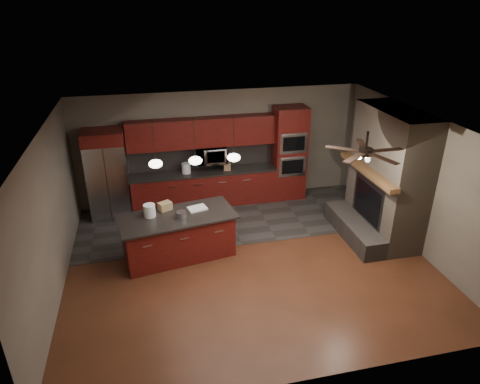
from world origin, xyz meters
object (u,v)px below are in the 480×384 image
object	(u,v)px
kitchen_island	(178,236)
paint_tray	(197,208)
refrigerator	(108,175)
paint_can	(181,215)
counter_bucket	(186,168)
white_bucket	(150,211)
cardboard_box	(165,206)
counter_box	(227,167)
oven_tower	(289,153)
microwave	(211,155)

from	to	relation	value
kitchen_island	paint_tray	size ratio (longest dim) A/B	6.59
refrigerator	paint_can	world-z (taller)	refrigerator
paint_can	counter_bucket	distance (m)	2.33
white_bucket	paint_tray	world-z (taller)	white_bucket
paint_tray	counter_bucket	size ratio (longest dim) A/B	1.49
refrigerator	paint_tray	size ratio (longest dim) A/B	5.78
refrigerator	cardboard_box	world-z (taller)	refrigerator
counter_box	paint_tray	bearing A→B (deg)	-102.66
white_bucket	oven_tower	bearing A→B (deg)	30.56
refrigerator	counter_bucket	distance (m)	1.83
kitchen_island	oven_tower	bearing A→B (deg)	26.16
counter_box	white_bucket	bearing A→B (deg)	-118.88
paint_tray	counter_box	xyz separation A→B (m)	(1.01, 1.96, 0.05)
paint_tray	paint_can	bearing A→B (deg)	-153.90
white_bucket	counter_box	xyz separation A→B (m)	(1.95, 2.05, -0.05)
white_bucket	microwave	bearing A→B (deg)	53.86
microwave	paint_can	xyz separation A→B (m)	(-0.98, -2.35, -0.32)
oven_tower	paint_can	world-z (taller)	oven_tower
oven_tower	counter_box	bearing A→B (deg)	-178.47
oven_tower	paint_can	distance (m)	3.74
oven_tower	paint_tray	distance (m)	3.30
counter_bucket	counter_box	xyz separation A→B (m)	(1.01, -0.05, -0.03)
paint_can	paint_tray	size ratio (longest dim) A/B	0.53
refrigerator	oven_tower	bearing A→B (deg)	0.95
refrigerator	white_bucket	bearing A→B (deg)	-66.43
refrigerator	kitchen_island	size ratio (longest dim) A/B	0.88
kitchen_island	white_bucket	bearing A→B (deg)	160.03
counter_bucket	counter_box	bearing A→B (deg)	-2.84
microwave	counter_box	world-z (taller)	microwave
paint_tray	cardboard_box	distance (m)	0.65
paint_tray	cardboard_box	size ratio (longest dim) A/B	1.46
white_bucket	paint_tray	size ratio (longest dim) A/B	0.68
paint_can	counter_bucket	world-z (taller)	counter_bucket
refrigerator	cardboard_box	distance (m)	2.16
paint_can	kitchen_island	bearing A→B (deg)	127.43
oven_tower	kitchen_island	size ratio (longest dim) A/B	0.99
paint_tray	cardboard_box	bearing A→B (deg)	155.07
oven_tower	paint_tray	size ratio (longest dim) A/B	6.52
oven_tower	microwave	world-z (taller)	oven_tower
oven_tower	counter_box	size ratio (longest dim) A/B	13.05
white_bucket	cardboard_box	size ratio (longest dim) A/B	0.99
white_bucket	paint_tray	xyz separation A→B (m)	(0.94, 0.09, -0.11)
refrigerator	cardboard_box	bearing A→B (deg)	-56.66
cardboard_box	microwave	bearing A→B (deg)	29.32
microwave	cardboard_box	world-z (taller)	microwave
microwave	kitchen_island	bearing A→B (deg)	-115.21
counter_box	oven_tower	bearing A→B (deg)	16.16
white_bucket	paint_can	distance (m)	0.63
kitchen_island	cardboard_box	world-z (taller)	cardboard_box
cardboard_box	counter_bucket	xyz separation A→B (m)	(0.64, 1.89, 0.02)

